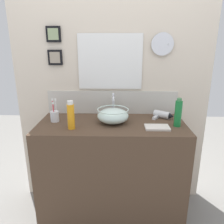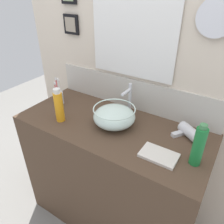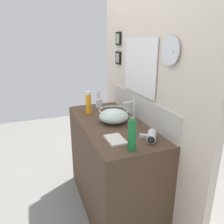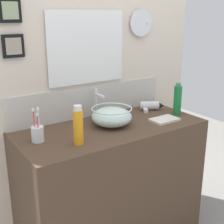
# 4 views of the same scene
# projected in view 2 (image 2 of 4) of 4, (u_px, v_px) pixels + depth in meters

# --- Properties ---
(ground_plane) EXTENTS (6.00, 6.00, 0.00)m
(ground_plane) POSITION_uv_depth(u_px,v_px,m) (112.00, 214.00, 1.89)
(ground_plane) COLOR gray
(vanity_counter) EXTENTS (1.26, 0.56, 0.94)m
(vanity_counter) POSITION_uv_depth(u_px,v_px,m) (112.00, 176.00, 1.65)
(vanity_counter) COLOR #4C3828
(vanity_counter) RESTS_ON ground
(back_panel) EXTENTS (1.84, 0.10, 2.50)m
(back_panel) POSITION_uv_depth(u_px,v_px,m) (136.00, 65.00, 1.47)
(back_panel) COLOR beige
(back_panel) RESTS_ON ground
(glass_bowl_sink) EXTENTS (0.27, 0.27, 0.12)m
(glass_bowl_sink) POSITION_uv_depth(u_px,v_px,m) (114.00, 116.00, 1.38)
(glass_bowl_sink) COLOR silver
(glass_bowl_sink) RESTS_ON vanity_counter
(faucet) EXTENTS (0.02, 0.12, 0.21)m
(faucet) POSITION_uv_depth(u_px,v_px,m) (129.00, 97.00, 1.49)
(faucet) COLOR silver
(faucet) RESTS_ON vanity_counter
(hair_drier) EXTENTS (0.21, 0.15, 0.07)m
(hair_drier) POSITION_uv_depth(u_px,v_px,m) (191.00, 134.00, 1.28)
(hair_drier) COLOR silver
(hair_drier) RESTS_ON vanity_counter
(toothbrush_cup) EXTENTS (0.07, 0.07, 0.20)m
(toothbrush_cup) POSITION_uv_depth(u_px,v_px,m) (58.00, 97.00, 1.64)
(toothbrush_cup) COLOR silver
(toothbrush_cup) RESTS_ON vanity_counter
(shampoo_bottle) EXTENTS (0.06, 0.06, 0.24)m
(shampoo_bottle) POSITION_uv_depth(u_px,v_px,m) (198.00, 146.00, 1.06)
(shampoo_bottle) COLOR #197233
(shampoo_bottle) RESTS_ON vanity_counter
(spray_bottle) EXTENTS (0.06, 0.06, 0.23)m
(spray_bottle) POSITION_uv_depth(u_px,v_px,m) (59.00, 106.00, 1.40)
(spray_bottle) COLOR orange
(spray_bottle) RESTS_ON vanity_counter
(hand_towel) EXTENTS (0.19, 0.13, 0.02)m
(hand_towel) POSITION_uv_depth(u_px,v_px,m) (159.00, 155.00, 1.16)
(hand_towel) COLOR silver
(hand_towel) RESTS_ON vanity_counter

